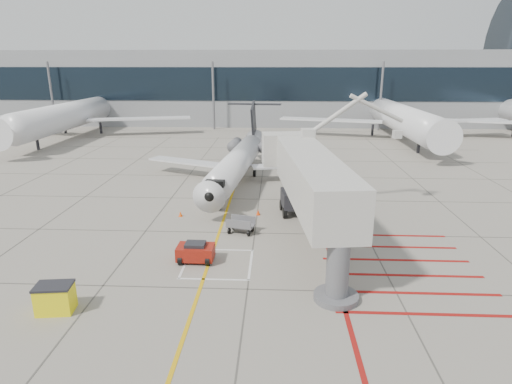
{
  "coord_description": "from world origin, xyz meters",
  "views": [
    {
      "loc": [
        1.44,
        -24.64,
        11.81
      ],
      "look_at": [
        0.0,
        6.0,
        2.5
      ],
      "focal_mm": 30.0,
      "sensor_mm": 36.0,
      "label": 1
    }
  ],
  "objects_px": {
    "regional_jet": "(234,152)",
    "spill_bin": "(55,298)",
    "jet_bridge": "(313,188)",
    "pushback_tug": "(196,251)"
  },
  "relations": [
    {
      "from": "pushback_tug",
      "to": "spill_bin",
      "type": "xyz_separation_m",
      "value": [
        -5.88,
        -5.86,
        0.08
      ]
    },
    {
      "from": "regional_jet",
      "to": "spill_bin",
      "type": "bearing_deg",
      "value": -101.53
    },
    {
      "from": "regional_jet",
      "to": "jet_bridge",
      "type": "height_order",
      "value": "jet_bridge"
    },
    {
      "from": "jet_bridge",
      "to": "spill_bin",
      "type": "distance_m",
      "value": 16.08
    },
    {
      "from": "regional_jet",
      "to": "spill_bin",
      "type": "distance_m",
      "value": 23.16
    },
    {
      "from": "pushback_tug",
      "to": "spill_bin",
      "type": "distance_m",
      "value": 8.3
    },
    {
      "from": "jet_bridge",
      "to": "spill_bin",
      "type": "height_order",
      "value": "jet_bridge"
    },
    {
      "from": "spill_bin",
      "to": "jet_bridge",
      "type": "bearing_deg",
      "value": 26.09
    },
    {
      "from": "regional_jet",
      "to": "pushback_tug",
      "type": "distance_m",
      "value": 16.41
    },
    {
      "from": "regional_jet",
      "to": "pushback_tug",
      "type": "xyz_separation_m",
      "value": [
        -0.83,
        -16.12,
        -2.92
      ]
    }
  ]
}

